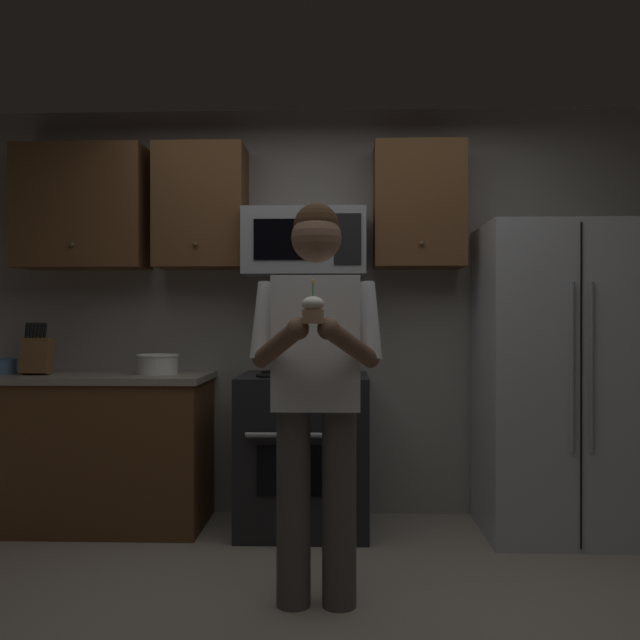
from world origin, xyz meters
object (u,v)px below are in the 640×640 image
Objects in this scene: oven_range at (304,452)px; microwave at (305,243)px; bowl_large_white at (157,364)px; bowl_small_colored at (0,366)px; knife_block at (37,355)px; person at (316,379)px; cupcake at (313,309)px; refrigerator at (560,379)px.

microwave is at bearing 89.98° from oven_range.
bowl_large_white reaches higher than bowl_small_colored.
knife_block is 2.04m from person.
bowl_large_white is 1.33× the size of bowl_small_colored.
microwave reaches higher than oven_range.
bowl_large_white is 0.95m from bowl_small_colored.
bowl_small_colored is 1.12× the size of cupcake.
person reaches higher than bowl_large_white.
oven_range is 1.26× the size of microwave.
knife_block is at bearing -174.76° from bowl_large_white.
oven_range is 1.67m from cupcake.
refrigerator reaches higher than bowl_small_colored.
refrigerator is 10.35× the size of cupcake.
bowl_small_colored is at bearing -179.81° from oven_range.
person reaches higher than oven_range.
oven_range is at bearing -2.27° from bowl_large_white.
person is (1.96, -1.11, 0.03)m from bowl_small_colored.
bowl_large_white is at bearing 2.49° from bowl_small_colored.
microwave is 1.44m from person.
cupcake reaches higher than oven_range.
cupcake reaches higher than knife_block.
refrigerator reaches higher than knife_block.
knife_block is 1.24× the size of bowl_large_white.
bowl_large_white reaches higher than oven_range.
oven_range is at bearing 0.19° from bowl_small_colored.
microwave is 1.99m from bowl_small_colored.
cupcake is (1.96, -1.44, 0.32)m from bowl_small_colored.
oven_range is 2.91× the size of knife_block.
bowl_small_colored reaches higher than oven_range.
oven_range is at bearing 96.01° from person.
knife_block is at bearing -174.68° from microwave.
knife_block reaches higher than bowl_small_colored.
oven_range is 3.62× the size of bowl_large_white.
bowl_small_colored is (-3.34, 0.03, 0.07)m from refrigerator.
person is at bearing 90.00° from cupcake.
person is (0.12, -1.24, -0.72)m from microwave.
refrigerator reaches higher than oven_range.
oven_range is 5.36× the size of cupcake.
cupcake is at bearing -39.51° from knife_block.
refrigerator is 5.63× the size of knife_block.
refrigerator is 6.99× the size of bowl_large_white.
bowl_large_white is 1.48× the size of cupcake.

